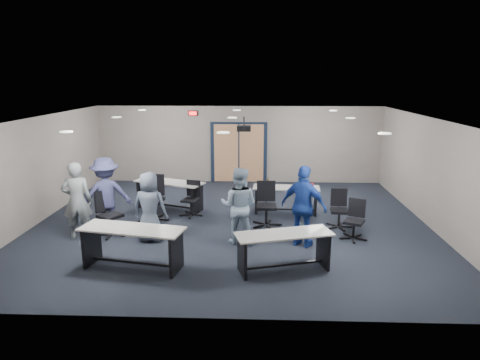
{
  "coord_description": "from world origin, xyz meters",
  "views": [
    {
      "loc": [
        0.63,
        -10.48,
        3.69
      ],
      "look_at": [
        0.23,
        -0.3,
        1.22
      ],
      "focal_mm": 32.0,
      "sensor_mm": 36.0,
      "label": 1
    }
  ],
  "objects_px": {
    "chair_loose_right": "(354,220)",
    "chair_loose_left": "(110,214)",
    "table_front_left": "(133,241)",
    "person_gray": "(77,201)",
    "table_back_right": "(286,195)",
    "chair_back_c": "(266,205)",
    "person_plaid": "(150,207)",
    "person_back": "(106,195)",
    "person_lightblue": "(239,206)",
    "chair_back_d": "(339,209)",
    "table_front_right": "(284,245)",
    "chair_back_a": "(152,199)",
    "table_back_left": "(170,190)",
    "chair_back_b": "(191,199)",
    "person_navy": "(304,206)"
  },
  "relations": [
    {
      "from": "chair_loose_right",
      "to": "chair_loose_left",
      "type": "bearing_deg",
      "value": -153.66
    },
    {
      "from": "table_front_left",
      "to": "person_gray",
      "type": "relative_size",
      "value": 1.17
    },
    {
      "from": "table_back_right",
      "to": "chair_loose_left",
      "type": "height_order",
      "value": "chair_loose_left"
    },
    {
      "from": "chair_back_c",
      "to": "chair_loose_right",
      "type": "height_order",
      "value": "chair_back_c"
    },
    {
      "from": "person_plaid",
      "to": "person_back",
      "type": "height_order",
      "value": "person_back"
    },
    {
      "from": "chair_loose_right",
      "to": "person_lightblue",
      "type": "relative_size",
      "value": 0.54
    },
    {
      "from": "chair_back_d",
      "to": "chair_loose_left",
      "type": "distance_m",
      "value": 5.57
    },
    {
      "from": "chair_back_c",
      "to": "person_lightblue",
      "type": "bearing_deg",
      "value": -120.95
    },
    {
      "from": "person_back",
      "to": "person_lightblue",
      "type": "bearing_deg",
      "value": 145.49
    },
    {
      "from": "table_front_right",
      "to": "chair_back_a",
      "type": "bearing_deg",
      "value": 122.9
    },
    {
      "from": "person_plaid",
      "to": "person_lightblue",
      "type": "bearing_deg",
      "value": -174.21
    },
    {
      "from": "table_back_left",
      "to": "chair_back_b",
      "type": "distance_m",
      "value": 0.9
    },
    {
      "from": "table_front_left",
      "to": "table_back_left",
      "type": "distance_m",
      "value": 3.87
    },
    {
      "from": "chair_back_b",
      "to": "table_back_right",
      "type": "bearing_deg",
      "value": 24.07
    },
    {
      "from": "table_front_left",
      "to": "person_plaid",
      "type": "distance_m",
      "value": 1.48
    },
    {
      "from": "person_gray",
      "to": "person_plaid",
      "type": "bearing_deg",
      "value": 165.42
    },
    {
      "from": "person_navy",
      "to": "table_front_right",
      "type": "bearing_deg",
      "value": 99.25
    },
    {
      "from": "chair_loose_right",
      "to": "person_gray",
      "type": "bearing_deg",
      "value": -151.82
    },
    {
      "from": "person_back",
      "to": "table_front_right",
      "type": "bearing_deg",
      "value": 130.69
    },
    {
      "from": "table_back_left",
      "to": "person_back",
      "type": "height_order",
      "value": "person_back"
    },
    {
      "from": "chair_back_d",
      "to": "chair_loose_right",
      "type": "relative_size",
      "value": 1.03
    },
    {
      "from": "table_front_right",
      "to": "table_back_right",
      "type": "height_order",
      "value": "table_back_right"
    },
    {
      "from": "person_lightblue",
      "to": "table_front_right",
      "type": "bearing_deg",
      "value": 134.3
    },
    {
      "from": "table_back_left",
      "to": "chair_back_c",
      "type": "relative_size",
      "value": 1.87
    },
    {
      "from": "chair_loose_right",
      "to": "person_navy",
      "type": "xyz_separation_m",
      "value": [
        -1.22,
        -0.43,
        0.45
      ]
    },
    {
      "from": "table_back_left",
      "to": "table_front_right",
      "type": "bearing_deg",
      "value": -30.76
    },
    {
      "from": "table_front_right",
      "to": "chair_back_a",
      "type": "height_order",
      "value": "chair_back_a"
    },
    {
      "from": "person_gray",
      "to": "person_lightblue",
      "type": "xyz_separation_m",
      "value": [
        3.74,
        -0.12,
        -0.04
      ]
    },
    {
      "from": "table_back_right",
      "to": "chair_back_d",
      "type": "height_order",
      "value": "table_back_right"
    },
    {
      "from": "table_front_left",
      "to": "table_back_left",
      "type": "relative_size",
      "value": 1.02
    },
    {
      "from": "table_front_right",
      "to": "table_back_right",
      "type": "bearing_deg",
      "value": 69.62
    },
    {
      "from": "chair_loose_right",
      "to": "person_back",
      "type": "xyz_separation_m",
      "value": [
        -5.9,
        0.34,
        0.45
      ]
    },
    {
      "from": "chair_loose_left",
      "to": "person_gray",
      "type": "xyz_separation_m",
      "value": [
        -0.67,
        -0.2,
        0.38
      ]
    },
    {
      "from": "chair_back_d",
      "to": "person_gray",
      "type": "distance_m",
      "value": 6.28
    },
    {
      "from": "person_gray",
      "to": "person_navy",
      "type": "xyz_separation_m",
      "value": [
        5.17,
        -0.25,
        0.0
      ]
    },
    {
      "from": "person_plaid",
      "to": "person_lightblue",
      "type": "relative_size",
      "value": 0.93
    },
    {
      "from": "person_lightblue",
      "to": "table_front_left",
      "type": "bearing_deg",
      "value": 45.34
    },
    {
      "from": "person_gray",
      "to": "person_navy",
      "type": "distance_m",
      "value": 5.18
    },
    {
      "from": "chair_back_c",
      "to": "person_back",
      "type": "bearing_deg",
      "value": -174.18
    },
    {
      "from": "person_plaid",
      "to": "table_front_right",
      "type": "bearing_deg",
      "value": 161.24
    },
    {
      "from": "table_back_right",
      "to": "table_back_left",
      "type": "bearing_deg",
      "value": -179.49
    },
    {
      "from": "chair_back_b",
      "to": "person_plaid",
      "type": "xyz_separation_m",
      "value": [
        -0.65,
        -1.84,
        0.33
      ]
    },
    {
      "from": "chair_back_b",
      "to": "chair_back_d",
      "type": "bearing_deg",
      "value": 4.34
    },
    {
      "from": "table_back_right",
      "to": "person_navy",
      "type": "xyz_separation_m",
      "value": [
        0.23,
        -2.37,
        0.4
      ]
    },
    {
      "from": "table_front_left",
      "to": "person_back",
      "type": "distance_m",
      "value": 2.41
    },
    {
      "from": "table_front_right",
      "to": "table_back_right",
      "type": "relative_size",
      "value": 1.06
    },
    {
      "from": "chair_loose_left",
      "to": "person_lightblue",
      "type": "distance_m",
      "value": 3.1
    },
    {
      "from": "table_front_right",
      "to": "table_back_left",
      "type": "bearing_deg",
      "value": 111.93
    },
    {
      "from": "person_lightblue",
      "to": "chair_back_a",
      "type": "bearing_deg",
      "value": -21.17
    },
    {
      "from": "chair_loose_left",
      "to": "person_lightblue",
      "type": "relative_size",
      "value": 0.61
    }
  ]
}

